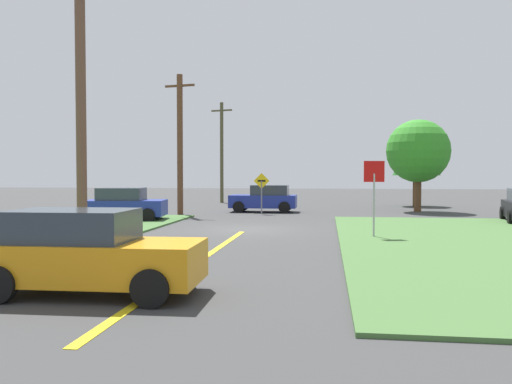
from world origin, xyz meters
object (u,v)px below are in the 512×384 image
Objects in this scene: utility_pole_near at (81,105)px; utility_pole_mid at (180,143)px; stop_sign at (374,184)px; direction_sign at (262,189)px; car_approaching_junction at (265,199)px; pine_tree_center at (418,151)px; parked_car_near_building at (124,204)px; oak_tree_left at (416,150)px; utility_pole_far at (222,151)px; car_behind_on_main_road at (88,253)px.

utility_pole_mid is (-0.11, 12.20, -0.57)m from utility_pole_near.
direction_sign is (-5.37, 10.76, -0.48)m from stop_sign.
stop_sign is 12.03m from direction_sign.
pine_tree_center is (9.17, 1.50, 2.86)m from car_approaching_junction.
oak_tree_left reaches higher than parked_car_near_building.
utility_pole_near is (-4.43, -14.74, 3.81)m from car_approaching_junction.
direction_sign is at bearing -67.77° from utility_pole_far.
pine_tree_center is (9.97, 23.42, 2.86)m from car_behind_on_main_road.
utility_pole_far reaches higher than utility_pole_mid.
utility_pole_near is 25.96m from oak_tree_left.
parked_car_near_building is 5.61m from utility_pole_mid.
utility_pole_near reaches higher than oak_tree_left.
car_behind_on_main_road is 21.93m from car_approaching_junction.
utility_pole_near is at bearing -85.50° from parked_car_near_building.
car_behind_on_main_road and car_approaching_junction have the same top height.
utility_pole_far is 16.02m from pine_tree_center.
car_behind_on_main_road is 0.46× the size of utility_pole_near.
utility_pole_far is at bearing 169.16° from oak_tree_left.
utility_pole_far is (-0.08, 12.20, 0.08)m from utility_pole_mid.
parked_car_near_building is 0.52× the size of utility_pole_mid.
car_behind_on_main_road and parked_car_near_building have the same top height.
oak_tree_left is at bearing -116.57° from stop_sign.
utility_pole_mid is at bearing -89.64° from utility_pole_far.
pine_tree_center is (15.30, 8.34, 2.86)m from parked_car_near_building.
utility_pole_mid is at bearing -163.53° from pine_tree_center.
parked_car_near_building is at bearing 108.24° from car_behind_on_main_road.
oak_tree_left is at bearing -10.84° from utility_pole_far.
oak_tree_left reaches higher than car_approaching_junction.
stop_sign is 10.42m from utility_pole_near.
utility_pole_far is at bearing 149.42° from pine_tree_center.
stop_sign reaches higher than parked_car_near_building.
stop_sign is 11.41m from car_behind_on_main_road.
car_behind_on_main_road is 0.71× the size of oak_tree_left.
utility_pole_mid reaches higher than stop_sign.
stop_sign is 0.35× the size of utility_pole_mid.
utility_pole_far is 1.37× the size of oak_tree_left.
utility_pole_near is at bearing 0.40° from stop_sign.
direction_sign is (4.61, -11.27, -2.66)m from utility_pole_far.
car_behind_on_main_road is 1.04× the size of car_approaching_junction.
utility_pole_near is 1.56× the size of oak_tree_left.
pine_tree_center is at bearing 20.97° from parked_car_near_building.
car_approaching_junction is 9.18m from parked_car_near_building.
stop_sign is 14.50m from pine_tree_center.
car_behind_on_main_road is 1.76× the size of direction_sign.
utility_pole_near is at bearing -129.93° from pine_tree_center.
car_approaching_junction is (-5.37, 12.38, -1.14)m from stop_sign.
car_behind_on_main_road is 20.32m from direction_sign.
pine_tree_center reaches higher than parked_car_near_building.
car_approaching_junction is at bearing 86.69° from car_behind_on_main_road.
parked_car_near_building is 21.36m from oak_tree_left.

